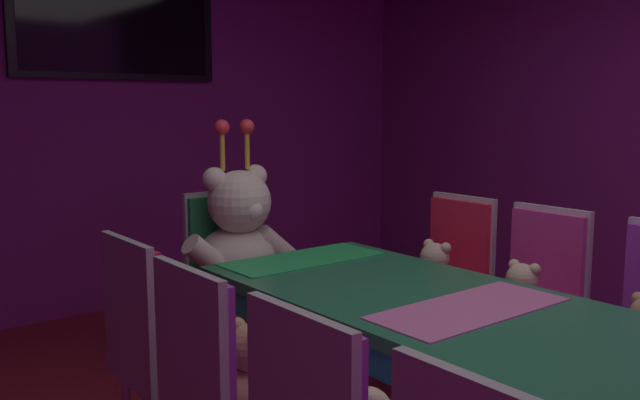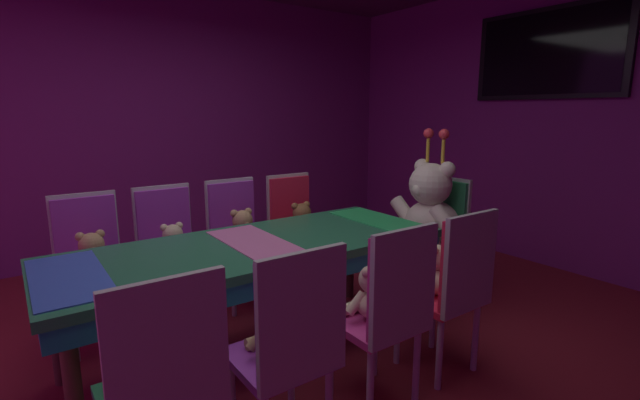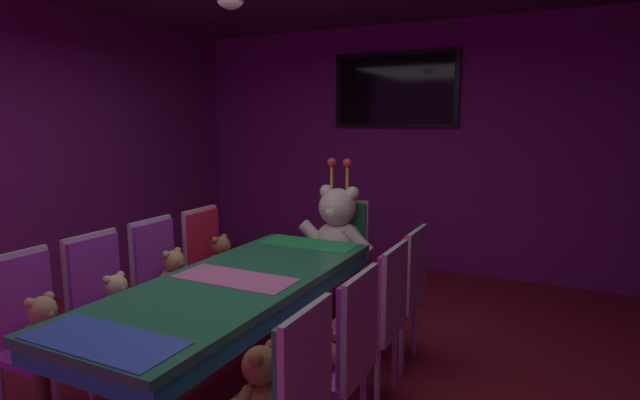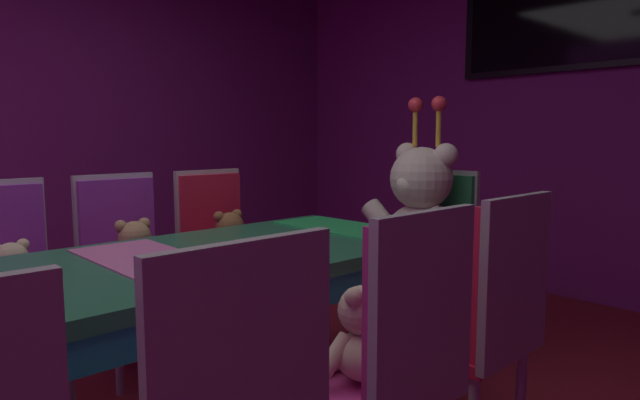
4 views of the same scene
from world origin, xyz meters
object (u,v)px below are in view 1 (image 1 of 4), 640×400
teddy_left_3 (185,332)px  king_teddy_bear (241,239)px  teddy_right_3 (434,275)px  chair_left_3 (150,339)px  throne_chair (225,262)px  chair_left_2 (214,387)px  teddy_left_2 (254,376)px  banquet_table (469,333)px  teddy_right_2 (520,298)px  wall_tv (117,17)px  chair_right_2 (539,290)px  chair_right_3 (452,270)px

teddy_left_3 → king_teddy_bear: bearing=46.1°
teddy_right_3 → teddy_left_3: bearing=0.4°
chair_left_3 → throne_chair: size_ratio=1.00×
chair_left_2 → chair_left_3: (0.03, 0.53, 0.00)m
teddy_left_2 → banquet_table: bearing=-20.1°
teddy_left_2 → teddy_right_2: teddy_left_2 is taller
chair_left_3 → throne_chair: 1.25m
teddy_right_3 → wall_tv: 2.81m
king_teddy_bear → wall_tv: bearing=180.0°
throne_chair → wall_tv: (0.00, 1.40, 1.45)m
chair_right_2 → wall_tv: (-0.86, 2.82, 1.45)m
banquet_table → wall_tv: bearing=90.0°
teddy_right_2 → chair_right_2: bearing=180.0°
chair_left_3 → chair_right_2: 1.79m
chair_left_3 → king_teddy_bear: king_teddy_bear is taller
chair_left_3 → throne_chair: (0.86, 0.91, 0.00)m
chair_left_3 → chair_right_3: 1.71m
teddy_left_2 → throne_chair: throne_chair is taller
chair_right_2 → teddy_right_3: (-0.16, 0.52, -0.01)m
chair_left_2 → chair_right_2: (1.75, 0.02, 0.00)m
banquet_table → king_teddy_bear: size_ratio=2.52×
teddy_right_3 → chair_left_2: bearing=18.7°
chair_left_2 → chair_right_3: size_ratio=1.00×
teddy_right_2 → teddy_right_3: (-0.01, 0.52, 0.01)m
wall_tv → teddy_right_2: bearing=-75.7°
teddy_right_3 → teddy_left_2: bearing=20.4°
chair_right_3 → teddy_left_3: bearing=0.3°
banquet_table → chair_right_2: bearing=18.7°
chair_left_3 → chair_left_2: bearing=-93.2°
throne_chair → wall_tv: wall_tv is taller
banquet_table → chair_left_2: chair_left_2 is taller
teddy_right_3 → king_teddy_bear: 1.03m
teddy_left_3 → teddy_right_2: teddy_left_3 is taller
chair_left_2 → throne_chair: bearing=58.4°
chair_left_2 → wall_tv: 3.31m
king_teddy_bear → chair_left_3: bearing=-49.2°
chair_right_2 → chair_left_3: bearing=-16.4°
chair_left_2 → teddy_left_3: bearing=71.7°
teddy_left_2 → chair_right_3: (1.59, 0.54, 0.00)m
chair_left_3 → teddy_left_3: (0.15, 0.00, -0.00)m
chair_right_3 → king_teddy_bear: bearing=-40.6°
teddy_right_2 → throne_chair: size_ratio=0.31×
chair_right_2 → throne_chair: (-0.86, 1.42, 0.00)m
chair_right_3 → banquet_table: bearing=43.5°
chair_left_2 → teddy_right_2: bearing=0.7°
banquet_table → chair_left_3: chair_left_3 is taller
teddy_right_2 → wall_tv: size_ratio=0.21×
banquet_table → chair_left_2: bearing=163.0°
chair_right_2 → teddy_right_2: (-0.14, 0.00, -0.01)m
teddy_left_2 → teddy_left_3: teddy_left_2 is taller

